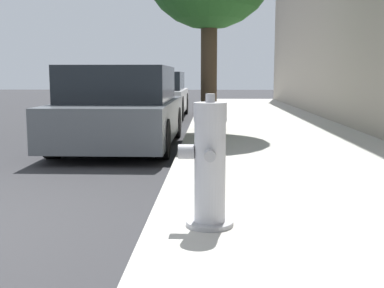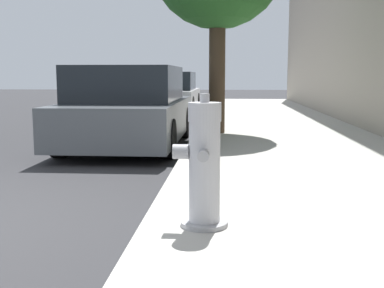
{
  "view_description": "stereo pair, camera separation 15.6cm",
  "coord_description": "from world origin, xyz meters",
  "views": [
    {
      "loc": [
        2.47,
        -3.5,
        1.25
      ],
      "look_at": [
        2.27,
        1.18,
        0.58
      ],
      "focal_mm": 45.0,
      "sensor_mm": 36.0,
      "label": 1
    },
    {
      "loc": [
        2.62,
        -3.49,
        1.25
      ],
      "look_at": [
        2.27,
        1.18,
        0.58
      ],
      "focal_mm": 45.0,
      "sensor_mm": 36.0,
      "label": 2
    }
  ],
  "objects": [
    {
      "name": "fire_hydrant",
      "position": [
        2.45,
        -0.02,
        0.59
      ],
      "size": [
        0.41,
        0.43,
        0.98
      ],
      "color": "#97979C",
      "rests_on": "sidewalk_slab"
    },
    {
      "name": "parked_car_mid",
      "position": [
        0.75,
        11.02,
        0.66
      ],
      "size": [
        1.87,
        4.01,
        1.36
      ],
      "color": "#B7B7BC",
      "rests_on": "ground_plane"
    },
    {
      "name": "sidewalk_slab",
      "position": [
        3.71,
        0.0,
        0.07
      ],
      "size": [
        3.49,
        40.0,
        0.14
      ],
      "color": "#A8A59E",
      "rests_on": "ground_plane"
    },
    {
      "name": "parked_car_near",
      "position": [
        0.9,
        4.87,
        0.67
      ],
      "size": [
        1.87,
        4.19,
        1.41
      ],
      "color": "#4C5156",
      "rests_on": "ground_plane"
    }
  ]
}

